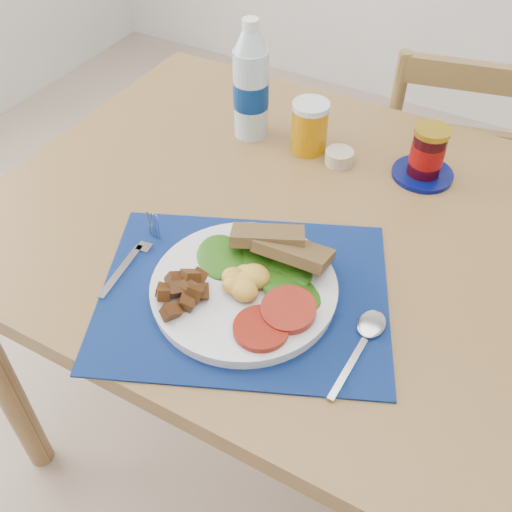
{
  "coord_description": "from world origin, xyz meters",
  "views": [
    {
      "loc": [
        0.21,
        -0.57,
        1.48
      ],
      "look_at": [
        -0.12,
        0.02,
        0.8
      ],
      "focal_mm": 42.0,
      "sensor_mm": 36.0,
      "label": 1
    }
  ],
  "objects_px": {
    "juice_glass": "(309,128)",
    "jam_on_saucer": "(427,156)",
    "water_bottle": "(251,87)",
    "chair_far": "(449,154)",
    "breakfast_plate": "(239,285)"
  },
  "relations": [
    {
      "from": "chair_far",
      "to": "water_bottle",
      "type": "height_order",
      "value": "chair_far"
    },
    {
      "from": "breakfast_plate",
      "to": "water_bottle",
      "type": "xyz_separation_m",
      "value": [
        -0.22,
        0.42,
        0.09
      ]
    },
    {
      "from": "water_bottle",
      "to": "breakfast_plate",
      "type": "bearing_deg",
      "value": -62.99
    },
    {
      "from": "chair_far",
      "to": "juice_glass",
      "type": "xyz_separation_m",
      "value": [
        -0.22,
        -0.46,
        0.27
      ]
    },
    {
      "from": "water_bottle",
      "to": "chair_far",
      "type": "bearing_deg",
      "value": 52.48
    },
    {
      "from": "juice_glass",
      "to": "jam_on_saucer",
      "type": "height_order",
      "value": "jam_on_saucer"
    },
    {
      "from": "chair_far",
      "to": "breakfast_plate",
      "type": "relative_size",
      "value": 3.47
    },
    {
      "from": "breakfast_plate",
      "to": "jam_on_saucer",
      "type": "bearing_deg",
      "value": 53.84
    },
    {
      "from": "breakfast_plate",
      "to": "juice_glass",
      "type": "height_order",
      "value": "juice_glass"
    },
    {
      "from": "breakfast_plate",
      "to": "jam_on_saucer",
      "type": "relative_size",
      "value": 2.43
    },
    {
      "from": "chair_far",
      "to": "jam_on_saucer",
      "type": "bearing_deg",
      "value": 79.59
    },
    {
      "from": "chair_far",
      "to": "juice_glass",
      "type": "height_order",
      "value": "chair_far"
    },
    {
      "from": "jam_on_saucer",
      "to": "juice_glass",
      "type": "bearing_deg",
      "value": -173.68
    },
    {
      "from": "chair_far",
      "to": "breakfast_plate",
      "type": "height_order",
      "value": "chair_far"
    },
    {
      "from": "water_bottle",
      "to": "juice_glass",
      "type": "height_order",
      "value": "water_bottle"
    }
  ]
}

